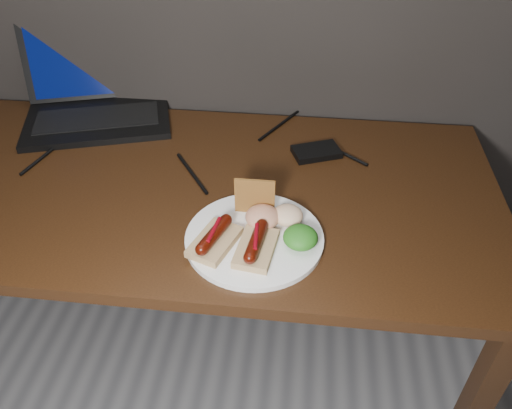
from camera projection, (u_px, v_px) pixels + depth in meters
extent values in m
cube|color=#341D0D|center=(199.00, 190.00, 1.18)|extent=(1.40, 0.70, 0.03)
cube|color=#341D0D|center=(38.00, 211.00, 1.70)|extent=(0.05, 0.05, 0.72)
cube|color=#341D0D|center=(427.00, 240.00, 1.59)|extent=(0.05, 0.05, 0.72)
cube|color=black|center=(98.00, 121.00, 1.38)|extent=(0.44, 0.34, 0.02)
cube|color=black|center=(97.00, 118.00, 1.38)|extent=(0.35, 0.22, 0.00)
cube|color=black|center=(93.00, 56.00, 1.43)|extent=(0.40, 0.20, 0.23)
cube|color=#070C4E|center=(93.00, 56.00, 1.43)|extent=(0.36, 0.17, 0.20)
cube|color=black|center=(316.00, 152.00, 1.26)|extent=(0.13, 0.11, 0.02)
cylinder|color=black|center=(192.00, 173.00, 1.20)|extent=(0.11, 0.15, 0.01)
cylinder|color=black|center=(282.00, 123.00, 1.38)|extent=(0.11, 0.20, 0.01)
cylinder|color=black|center=(345.00, 154.00, 1.26)|extent=(0.11, 0.09, 0.01)
cylinder|color=black|center=(48.00, 153.00, 1.27)|extent=(0.06, 0.20, 0.01)
cylinder|color=white|center=(254.00, 238.00, 1.02)|extent=(0.34, 0.34, 0.01)
cube|color=tan|center=(215.00, 242.00, 0.99)|extent=(0.11, 0.13, 0.02)
cylinder|color=#4B1105|center=(214.00, 234.00, 0.98)|extent=(0.06, 0.10, 0.02)
sphere|color=#4B1105|center=(202.00, 249.00, 0.94)|extent=(0.02, 0.02, 0.02)
sphere|color=#4B1105|center=(226.00, 220.00, 1.01)|extent=(0.02, 0.02, 0.02)
cylinder|color=maroon|center=(214.00, 229.00, 0.97)|extent=(0.02, 0.07, 0.01)
cube|color=tan|center=(256.00, 248.00, 0.98)|extent=(0.09, 0.12, 0.02)
cylinder|color=#4B1105|center=(256.00, 241.00, 0.96)|extent=(0.04, 0.10, 0.02)
sphere|color=#4B1105|center=(250.00, 258.00, 0.93)|extent=(0.03, 0.02, 0.02)
sphere|color=#4B1105|center=(262.00, 225.00, 1.00)|extent=(0.03, 0.02, 0.02)
cylinder|color=maroon|center=(256.00, 236.00, 0.95)|extent=(0.01, 0.07, 0.01)
cube|color=#AE6D2F|center=(255.00, 196.00, 1.05)|extent=(0.09, 0.01, 0.08)
ellipsoid|color=#165210|center=(300.00, 237.00, 0.98)|extent=(0.07, 0.07, 0.04)
ellipsoid|color=#A01710|center=(263.00, 217.00, 1.03)|extent=(0.07, 0.07, 0.04)
ellipsoid|color=#EEE8CD|center=(288.00, 215.00, 1.04)|extent=(0.06, 0.06, 0.04)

